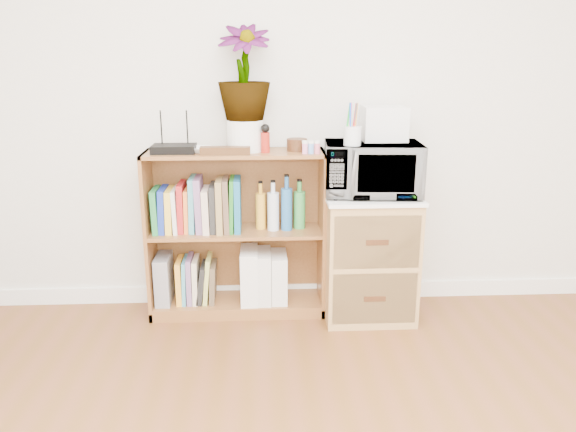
{
  "coord_description": "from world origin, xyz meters",
  "views": [
    {
      "loc": [
        -0.21,
        -0.97,
        1.45
      ],
      "look_at": [
        -0.06,
        1.95,
        0.62
      ],
      "focal_mm": 35.0,
      "sensor_mm": 36.0,
      "label": 1
    }
  ],
  "objects": [
    {
      "name": "bookshelf",
      "position": [
        -0.35,
        2.1,
        0.47
      ],
      "size": [
        1.0,
        0.3,
        0.95
      ],
      "primitive_type": "cube",
      "color": "brown",
      "rests_on": "ground"
    },
    {
      "name": "liquor_bottles",
      "position": [
        -0.09,
        2.1,
        0.64
      ],
      "size": [
        0.28,
        0.07,
        0.31
      ],
      "color": "gold",
      "rests_on": "bookshelf"
    },
    {
      "name": "magazine_holder_left",
      "position": [
        -0.28,
        2.09,
        0.23
      ],
      "size": [
        0.1,
        0.25,
        0.31
      ],
      "primitive_type": "cube",
      "color": "silver",
      "rests_on": "bookshelf"
    },
    {
      "name": "kokeshi_doll",
      "position": [
        -0.18,
        2.06,
        1.0
      ],
      "size": [
        0.05,
        0.05,
        0.11
      ],
      "primitive_type": "cylinder",
      "color": "#A11E13",
      "rests_on": "bookshelf"
    },
    {
      "name": "lower_books",
      "position": [
        -0.59,
        2.1,
        0.2
      ],
      "size": [
        0.23,
        0.19,
        0.27
      ],
      "color": "gold",
      "rests_on": "bookshelf"
    },
    {
      "name": "trinket_box",
      "position": [
        -0.39,
        2.0,
        0.97
      ],
      "size": [
        0.26,
        0.07,
        0.04
      ],
      "primitive_type": "cube",
      "color": "#35210E",
      "rests_on": "bookshelf"
    },
    {
      "name": "white_bowl",
      "position": [
        -0.53,
        2.07,
        0.97
      ],
      "size": [
        0.13,
        0.13,
        0.03
      ],
      "primitive_type": "imported",
      "color": "white",
      "rests_on": "bookshelf"
    },
    {
      "name": "router",
      "position": [
        -0.68,
        2.08,
        0.97
      ],
      "size": [
        0.23,
        0.16,
        0.04
      ],
      "primitive_type": "cube",
      "color": "black",
      "rests_on": "bookshelf"
    },
    {
      "name": "microwave",
      "position": [
        0.4,
        2.02,
        0.86
      ],
      "size": [
        0.54,
        0.39,
        0.29
      ],
      "primitive_type": "imported",
      "rotation": [
        0.0,
        0.0,
        -0.07
      ],
      "color": "silver",
      "rests_on": "wicker_unit"
    },
    {
      "name": "plant_pot",
      "position": [
        -0.29,
        2.12,
        1.03
      ],
      "size": [
        0.2,
        0.2,
        0.17
      ],
      "primitive_type": "cylinder",
      "color": "white",
      "rests_on": "bookshelf"
    },
    {
      "name": "magazine_holder_right",
      "position": [
        -0.11,
        2.09,
        0.21
      ],
      "size": [
        0.09,
        0.23,
        0.28
      ],
      "primitive_type": "cube",
      "color": "silver",
      "rests_on": "bookshelf"
    },
    {
      "name": "file_box",
      "position": [
        -0.78,
        2.1,
        0.21
      ],
      "size": [
        0.08,
        0.22,
        0.28
      ],
      "primitive_type": "cube",
      "color": "gray",
      "rests_on": "bookshelf"
    },
    {
      "name": "wooden_bowl",
      "position": [
        -0.0,
        2.11,
        0.98
      ],
      "size": [
        0.11,
        0.11,
        0.07
      ],
      "primitive_type": "cylinder",
      "color": "#36210E",
      "rests_on": "bookshelf"
    },
    {
      "name": "paint_jars",
      "position": [
        0.06,
        2.01,
        0.98
      ],
      "size": [
        0.12,
        0.04,
        0.06
      ],
      "primitive_type": "cube",
      "color": "pink",
      "rests_on": "bookshelf"
    },
    {
      "name": "cookbooks",
      "position": [
        -0.56,
        2.1,
        0.64
      ],
      "size": [
        0.49,
        0.2,
        0.31
      ],
      "color": "#217C3C",
      "rests_on": "bookshelf"
    },
    {
      "name": "potted_plant",
      "position": [
        -0.29,
        2.12,
        1.37
      ],
      "size": [
        0.28,
        0.28,
        0.5
      ],
      "primitive_type": "imported",
      "color": "#29662A",
      "rests_on": "plant_pot"
    },
    {
      "name": "skirting_board",
      "position": [
        0.0,
        2.24,
        0.05
      ],
      "size": [
        4.0,
        0.02,
        0.1
      ],
      "primitive_type": "cube",
      "color": "white",
      "rests_on": "ground"
    },
    {
      "name": "small_appliance",
      "position": [
        0.47,
        2.1,
        1.1
      ],
      "size": [
        0.24,
        0.2,
        0.19
      ],
      "primitive_type": "cube",
      "color": "silver",
      "rests_on": "microwave"
    },
    {
      "name": "wicker_unit",
      "position": [
        0.4,
        2.02,
        0.35
      ],
      "size": [
        0.5,
        0.45,
        0.7
      ],
      "primitive_type": "cube",
      "color": "#9E7542",
      "rests_on": "ground"
    },
    {
      "name": "pen_cup",
      "position": [
        0.27,
        1.93,
        1.05
      ],
      "size": [
        0.09,
        0.09,
        0.1
      ],
      "primitive_type": "cylinder",
      "color": "silver",
      "rests_on": "microwave"
    },
    {
      "name": "magazine_holder_mid",
      "position": [
        -0.2,
        2.09,
        0.22
      ],
      "size": [
        0.09,
        0.24,
        0.3
      ],
      "primitive_type": "cube",
      "color": "silver",
      "rests_on": "bookshelf"
    }
  ]
}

